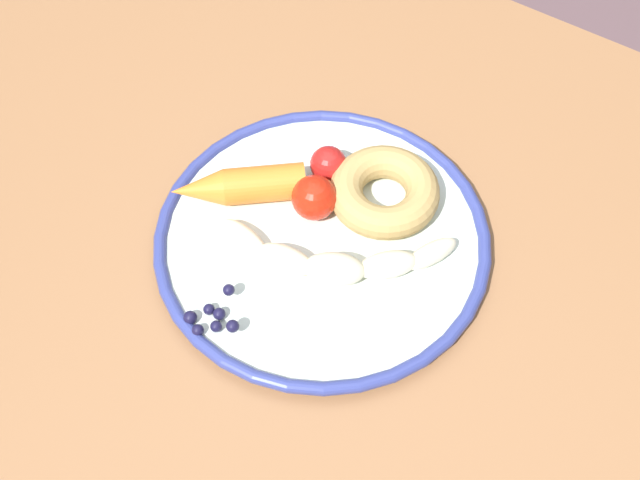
{
  "coord_description": "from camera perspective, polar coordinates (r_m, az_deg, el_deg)",
  "views": [
    {
      "loc": [
        0.27,
        -0.34,
        1.34
      ],
      "look_at": [
        0.05,
        -0.0,
        0.74
      ],
      "focal_mm": 44.25,
      "sensor_mm": 36.0,
      "label": 1
    }
  ],
  "objects": [
    {
      "name": "banana",
      "position": [
        0.69,
        1.13,
        -1.49
      ],
      "size": [
        0.2,
        0.12,
        0.03
      ],
      "color": "beige",
      "rests_on": "plate"
    },
    {
      "name": "dining_table",
      "position": [
        0.82,
        -2.54,
        -2.48
      ],
      "size": [
        1.02,
        0.81,
        0.73
      ],
      "color": "#966540",
      "rests_on": "ground_plane"
    },
    {
      "name": "tomato_near",
      "position": [
        0.72,
        -0.42,
        3.08
      ],
      "size": [
        0.04,
        0.04,
        0.04
      ],
      "primitive_type": "sphere",
      "color": "red",
      "rests_on": "plate"
    },
    {
      "name": "carrot_orange",
      "position": [
        0.74,
        -5.94,
        3.89
      ],
      "size": [
        0.12,
        0.11,
        0.03
      ],
      "color": "orange",
      "rests_on": "plate"
    },
    {
      "name": "blueberry_pile",
      "position": [
        0.67,
        -7.72,
        -5.53
      ],
      "size": [
        0.05,
        0.05,
        0.02
      ],
      "color": "#191638",
      "rests_on": "plate"
    },
    {
      "name": "plate",
      "position": [
        0.72,
        0.0,
        -0.13
      ],
      "size": [
        0.31,
        0.31,
        0.02
      ],
      "color": "silver",
      "rests_on": "dining_table"
    },
    {
      "name": "ground_plane",
      "position": [
        1.41,
        -1.55,
        -15.98
      ],
      "size": [
        6.0,
        6.0,
        0.0
      ],
      "primitive_type": "plane",
      "color": "brown"
    },
    {
      "name": "tomato_mid",
      "position": [
        0.75,
        0.61,
        5.51
      ],
      "size": [
        0.04,
        0.04,
        0.04
      ],
      "primitive_type": "sphere",
      "color": "red",
      "rests_on": "plate"
    },
    {
      "name": "donut",
      "position": [
        0.73,
        4.67,
        3.5
      ],
      "size": [
        0.14,
        0.14,
        0.03
      ],
      "primitive_type": "torus",
      "rotation": [
        0.0,
        0.0,
        2.58
      ],
      "color": "tan",
      "rests_on": "plate"
    }
  ]
}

